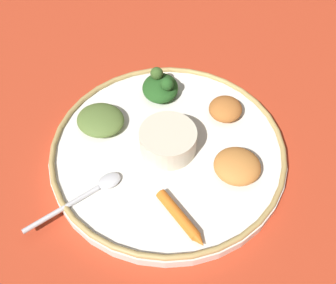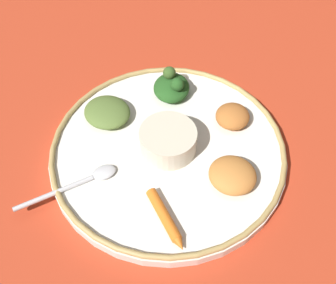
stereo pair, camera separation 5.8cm
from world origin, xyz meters
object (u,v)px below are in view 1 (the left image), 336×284
greens_pile (161,87)px  spoon (90,192)px  carrot_near_spoon (181,218)px  center_bowl (168,140)px

greens_pile → spoon: bearing=87.4°
spoon → greens_pile: greens_pile is taller
carrot_near_spoon → greens_pile: bearing=-59.4°
center_bowl → spoon: 0.13m
spoon → greens_pile: 0.21m
center_bowl → spoon: bearing=60.0°
greens_pile → carrot_near_spoon: 0.23m
spoon → carrot_near_spoon: size_ratio=1.54×
spoon → carrot_near_spoon: (-0.13, -0.01, 0.00)m
greens_pile → carrot_near_spoon: bearing=120.6°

